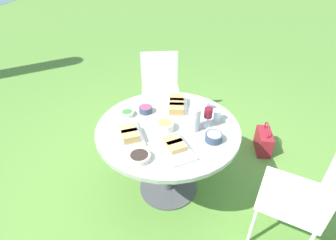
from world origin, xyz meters
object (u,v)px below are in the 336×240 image
Objects in this scene: dining_table at (168,138)px; handbag at (263,141)px; wine_glass at (208,114)px; chair_near_right at (160,85)px; water_pitcher at (194,119)px; chair_near_left at (306,194)px.

dining_table is 1.28m from handbag.
handbag is at bearing -46.95° from wine_glass.
water_pitcher reaches higher than chair_near_right.
dining_table reaches higher than handbag.
wine_glass is (0.04, -0.11, 0.03)m from water_pitcher.
chair_near_right is 1.35m from handbag.
wine_glass reaches higher than chair_near_right.
wine_glass is at bearing -153.60° from chair_near_right.
chair_near_right is 1.24m from water_pitcher.
chair_near_right is at bearing 11.44° from dining_table.
chair_near_right is 1.25m from wine_glass.
dining_table is at bearing -168.56° from chair_near_right.
chair_near_right is 2.42× the size of handbag.
dining_table is 0.30m from water_pitcher.
chair_near_right reaches higher than handbag.
dining_table is 6.08× the size of water_pitcher.
chair_near_left is 1.00× the size of chair_near_right.
chair_near_left is 2.42× the size of handbag.
water_pitcher is at bearing 64.34° from chair_near_left.
water_pitcher is at bearing -159.07° from chair_near_right.
water_pitcher is 0.52× the size of handbag.
dining_table is at bearing 95.34° from wine_glass.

